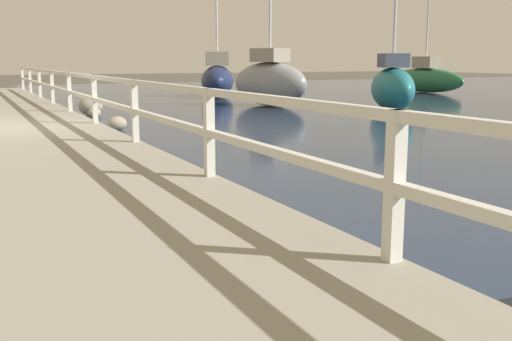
{
  "coord_description": "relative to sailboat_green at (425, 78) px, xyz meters",
  "views": [
    {
      "loc": [
        -0.4,
        -12.71,
        1.64
      ],
      "look_at": [
        4.47,
        -2.71,
        -0.41
      ],
      "focal_mm": 42.0,
      "sensor_mm": 36.0,
      "label": 1
    }
  ],
  "objects": [
    {
      "name": "sailboat_navy",
      "position": [
        -10.98,
        1.29,
        0.09
      ],
      "size": [
        2.89,
        4.21,
        5.99
      ],
      "rotation": [
        0.0,
        0.0,
        -0.4
      ],
      "color": "#192347",
      "rests_on": "water_surface"
    },
    {
      "name": "sailboat_green",
      "position": [
        0.0,
        0.0,
        0.0
      ],
      "size": [
        1.31,
        5.8,
        6.39
      ],
      "rotation": [
        0.0,
        0.0,
        -0.06
      ],
      "color": "#236B42",
      "rests_on": "water_surface"
    },
    {
      "name": "boulder_downstream",
      "position": [
        -17.96,
        -5.63,
        -0.44
      ],
      "size": [
        0.73,
        0.65,
        0.55
      ],
      "color": "gray",
      "rests_on": "ground"
    },
    {
      "name": "sailboat_gray",
      "position": [
        -11.38,
        -4.69,
        0.17
      ],
      "size": [
        2.35,
        3.56,
        5.68
      ],
      "rotation": [
        0.0,
        0.0,
        0.35
      ],
      "color": "gray",
      "rests_on": "water_surface"
    },
    {
      "name": "railing",
      "position": [
        -18.95,
        -11.4,
        0.32
      ],
      "size": [
        0.1,
        32.5,
        0.99
      ],
      "color": "silver",
      "rests_on": "dock_walkway"
    },
    {
      "name": "sailboat_teal",
      "position": [
        -8.72,
        -8.29,
        0.09
      ],
      "size": [
        2.26,
        3.34,
        7.36
      ],
      "rotation": [
        0.0,
        0.0,
        -0.39
      ],
      "color": "#1E707A",
      "rests_on": "water_surface"
    },
    {
      "name": "boulder_far_strip",
      "position": [
        -18.18,
        -10.02,
        -0.54
      ],
      "size": [
        0.45,
        0.41,
        0.34
      ],
      "color": "gray",
      "rests_on": "ground"
    },
    {
      "name": "boulder_upstream",
      "position": [
        -18.04,
        -6.53,
        -0.56
      ],
      "size": [
        0.38,
        0.35,
        0.29
      ],
      "color": "gray",
      "rests_on": "ground"
    }
  ]
}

